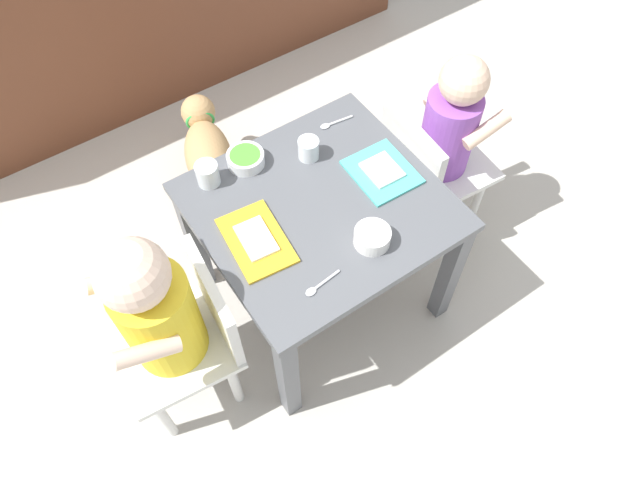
{
  "coord_description": "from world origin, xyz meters",
  "views": [
    {
      "loc": [
        -0.5,
        -0.74,
        1.65
      ],
      "look_at": [
        0.0,
        0.0,
        0.31
      ],
      "focal_mm": 33.01,
      "sensor_mm": 36.0,
      "label": 1
    }
  ],
  "objects": [
    {
      "name": "water_cup_left",
      "position": [
        0.06,
        0.15,
        0.5
      ],
      "size": [
        0.06,
        0.06,
        0.06
      ],
      "color": "white",
      "rests_on": "dining_table"
    },
    {
      "name": "food_tray_left",
      "position": [
        -0.19,
        -0.01,
        0.48
      ],
      "size": [
        0.15,
        0.22,
        0.02
      ],
      "color": "gold",
      "rests_on": "dining_table"
    },
    {
      "name": "food_tray_right",
      "position": [
        0.19,
        -0.01,
        0.48
      ],
      "size": [
        0.16,
        0.18,
        0.02
      ],
      "color": "#4CC6BC",
      "rests_on": "dining_table"
    },
    {
      "name": "spoon_by_right_tray",
      "position": [
        0.19,
        0.21,
        0.47
      ],
      "size": [
        0.1,
        0.03,
        0.01
      ],
      "color": "silver",
      "rests_on": "dining_table"
    },
    {
      "name": "spoon_by_left_tray",
      "position": [
        -0.13,
        -0.19,
        0.47
      ],
      "size": [
        0.1,
        0.02,
        0.01
      ],
      "color": "silver",
      "rests_on": "dining_table"
    },
    {
      "name": "dining_table",
      "position": [
        0.0,
        0.0,
        0.39
      ],
      "size": [
        0.6,
        0.56,
        0.47
      ],
      "color": "#515459",
      "rests_on": "ground"
    },
    {
      "name": "water_cup_right",
      "position": [
        -0.2,
        0.22,
        0.5
      ],
      "size": [
        0.06,
        0.06,
        0.06
      ],
      "color": "white",
      "rests_on": "dining_table"
    },
    {
      "name": "veggie_bowl_far",
      "position": [
        -0.09,
        0.22,
        0.49
      ],
      "size": [
        0.1,
        0.1,
        0.03
      ],
      "color": "white",
      "rests_on": "dining_table"
    },
    {
      "name": "seated_child_left",
      "position": [
        -0.46,
        -0.04,
        0.45
      ],
      "size": [
        0.31,
        0.31,
        0.71
      ],
      "color": "silver",
      "rests_on": "ground"
    },
    {
      "name": "dog",
      "position": [
        -0.07,
        0.57,
        0.19
      ],
      "size": [
        0.24,
        0.4,
        0.29
      ],
      "color": "tan",
      "rests_on": "ground"
    },
    {
      "name": "ground_plane",
      "position": [
        0.0,
        0.0,
        0.0
      ],
      "size": [
        7.0,
        7.0,
        0.0
      ],
      "primitive_type": "plane",
      "color": "#B2ADA3"
    },
    {
      "name": "cereal_bowl_left_side",
      "position": [
        0.04,
        -0.16,
        0.49
      ],
      "size": [
        0.09,
        0.09,
        0.04
      ],
      "color": "white",
      "rests_on": "dining_table"
    },
    {
      "name": "seated_child_right",
      "position": [
        0.46,
        0.04,
        0.42
      ],
      "size": [
        0.3,
        0.3,
        0.67
      ],
      "color": "silver",
      "rests_on": "ground"
    }
  ]
}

